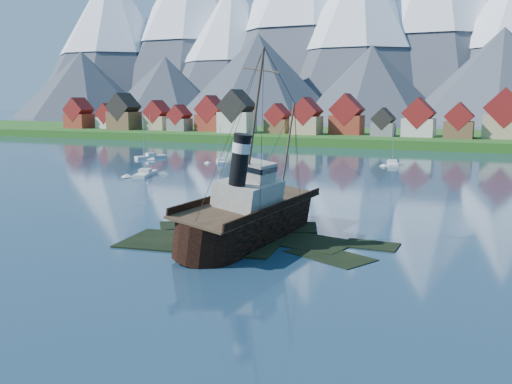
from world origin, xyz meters
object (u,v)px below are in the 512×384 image
at_px(sailboat_b, 151,157).
at_px(sailboat_c, 221,162).
at_px(sailboat_e, 392,164).
at_px(tugboat_wreck, 254,213).
at_px(sailboat_a, 145,174).

xyz_separation_m(sailboat_b, sailboat_c, (23.02, -2.17, -0.08)).
distance_m(sailboat_c, sailboat_e, 43.52).
bearing_deg(sailboat_e, sailboat_b, 175.71).
bearing_deg(sailboat_b, sailboat_e, 39.26).
distance_m(tugboat_wreck, sailboat_e, 82.38).
bearing_deg(tugboat_wreck, sailboat_c, 123.44).
distance_m(tugboat_wreck, sailboat_c, 80.29).
distance_m(sailboat_a, sailboat_b, 36.73).
distance_m(sailboat_b, sailboat_e, 65.44).
bearing_deg(sailboat_c, tugboat_wreck, -90.95).
distance_m(tugboat_wreck, sailboat_b, 95.68).
bearing_deg(sailboat_e, tugboat_wreck, -104.52).
xyz_separation_m(tugboat_wreck, sailboat_b, (-63.69, 71.35, -2.62)).
height_order(sailboat_c, sailboat_e, sailboat_e).
distance_m(sailboat_b, sailboat_c, 23.13).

